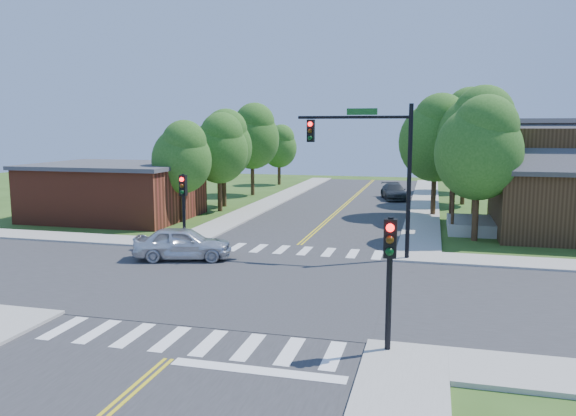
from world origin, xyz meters
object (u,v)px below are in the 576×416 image
(car_dgrey, at_px, (394,192))
(signal_mast_ne, at_px, (372,156))
(car_silver, at_px, (183,244))
(signal_pole_se, at_px, (390,259))
(signal_pole_nw, at_px, (183,196))

(car_dgrey, bearing_deg, signal_mast_ne, -102.11)
(car_silver, xyz_separation_m, car_dgrey, (8.01, 24.69, -0.11))
(signal_pole_se, height_order, car_dgrey, signal_pole_se)
(signal_mast_ne, distance_m, signal_pole_se, 11.55)
(car_dgrey, bearing_deg, car_silver, -121.15)
(signal_pole_se, distance_m, car_silver, 13.48)
(signal_pole_se, height_order, signal_pole_nw, same)
(signal_pole_nw, relative_size, car_dgrey, 0.79)
(signal_pole_nw, distance_m, car_dgrey, 24.08)
(signal_pole_nw, bearing_deg, car_dgrey, 67.72)
(car_silver, distance_m, car_dgrey, 25.96)
(signal_pole_se, distance_m, signal_pole_nw, 15.84)
(signal_mast_ne, xyz_separation_m, signal_pole_se, (1.69, -11.21, -2.19))
(car_dgrey, bearing_deg, signal_pole_se, -99.58)
(signal_pole_se, xyz_separation_m, car_dgrey, (-2.10, 33.41, -2.00))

